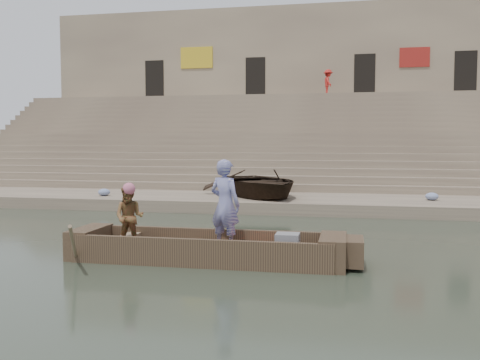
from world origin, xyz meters
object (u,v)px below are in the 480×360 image
(main_rowboat, at_px, (206,256))
(pedestrian, at_px, (328,83))
(beached_rowboat, at_px, (259,183))
(rowing_man, at_px, (129,217))
(television, at_px, (287,244))
(standing_man, at_px, (225,205))

(main_rowboat, relative_size, pedestrian, 3.14)
(main_rowboat, bearing_deg, beached_rowboat, 92.64)
(rowing_man, xyz_separation_m, television, (3.26, 0.09, -0.44))
(television, height_order, beached_rowboat, beached_rowboat)
(rowing_man, distance_m, pedestrian, 24.12)
(beached_rowboat, relative_size, pedestrian, 3.03)
(rowing_man, relative_size, beached_rowboat, 0.27)
(main_rowboat, distance_m, rowing_man, 1.77)
(standing_man, bearing_deg, television, -164.91)
(rowing_man, distance_m, television, 3.29)
(main_rowboat, xyz_separation_m, standing_man, (0.38, 0.13, 1.03))
(main_rowboat, height_order, pedestrian, pedestrian)
(main_rowboat, relative_size, television, 10.87)
(standing_man, xyz_separation_m, pedestrian, (1.10, 23.14, 4.85))
(beached_rowboat, height_order, pedestrian, pedestrian)
(standing_man, bearing_deg, beached_rowboat, -63.79)
(main_rowboat, distance_m, television, 1.69)
(beached_rowboat, bearing_deg, pedestrian, 52.63)
(television, xyz_separation_m, beached_rowboat, (-2.07, 8.98, 0.48))
(television, height_order, pedestrian, pedestrian)
(standing_man, xyz_separation_m, television, (1.28, -0.13, -0.72))
(rowing_man, relative_size, pedestrian, 0.81)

